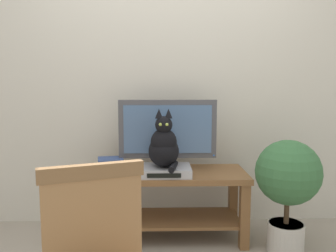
# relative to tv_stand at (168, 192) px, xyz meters

# --- Properties ---
(back_wall) EXTENTS (7.00, 0.12, 2.80)m
(back_wall) POSITION_rel_tv_stand_xyz_m (-0.01, 0.42, 1.02)
(back_wall) COLOR beige
(back_wall) RESTS_ON ground
(tv_stand) EXTENTS (1.22, 0.50, 0.54)m
(tv_stand) POSITION_rel_tv_stand_xyz_m (0.00, 0.00, 0.00)
(tv_stand) COLOR brown
(tv_stand) RESTS_ON ground
(tv) EXTENTS (0.77, 0.20, 0.56)m
(tv) POSITION_rel_tv_stand_xyz_m (0.00, 0.07, 0.46)
(tv) COLOR #4C4C51
(tv) RESTS_ON tv_stand
(media_box) EXTENTS (0.41, 0.30, 0.06)m
(media_box) POSITION_rel_tv_stand_xyz_m (-0.03, -0.09, 0.19)
(media_box) COLOR #ADADB2
(media_box) RESTS_ON tv_stand
(cat) EXTENTS (0.23, 0.36, 0.44)m
(cat) POSITION_rel_tv_stand_xyz_m (-0.03, -0.11, 0.38)
(cat) COLOR black
(cat) RESTS_ON media_box
(book_stack) EXTENTS (0.25, 0.21, 0.10)m
(book_stack) POSITION_rel_tv_stand_xyz_m (-0.45, 0.03, 0.21)
(book_stack) COLOR #38664C
(book_stack) RESTS_ON tv_stand
(potted_plant) EXTENTS (0.47, 0.47, 0.83)m
(potted_plant) POSITION_rel_tv_stand_xyz_m (0.86, -0.25, 0.15)
(potted_plant) COLOR beige
(potted_plant) RESTS_ON ground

